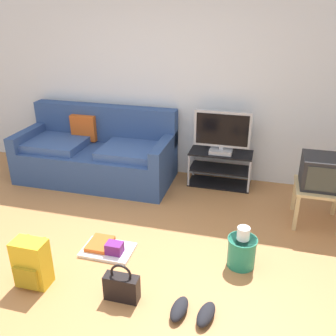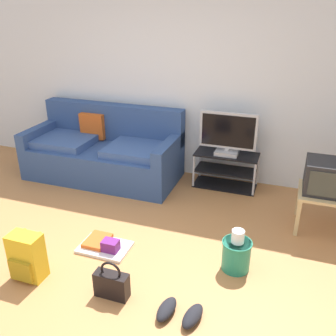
{
  "view_description": "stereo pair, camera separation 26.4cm",
  "coord_description": "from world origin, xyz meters",
  "px_view_note": "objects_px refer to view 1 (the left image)",
  "views": [
    {
      "loc": [
        1.22,
        -2.37,
        2.26
      ],
      "look_at": [
        0.3,
        1.07,
        0.66
      ],
      "focal_mm": 39.69,
      "sensor_mm": 36.0,
      "label": 1
    },
    {
      "loc": [
        1.47,
        -2.29,
        2.26
      ],
      "look_at": [
        0.3,
        1.07,
        0.66
      ],
      "focal_mm": 39.69,
      "sensor_mm": 36.0,
      "label": 2
    }
  ],
  "objects_px": {
    "couch": "(97,154)",
    "floor_tray": "(107,248)",
    "handbag": "(122,287)",
    "backpack": "(32,264)",
    "tv_stand": "(220,168)",
    "crt_tv": "(322,172)",
    "flat_tv": "(222,133)",
    "cleaning_bucket": "(242,250)",
    "sneakers_pair": "(193,312)",
    "side_table": "(319,193)"
  },
  "relations": [
    {
      "from": "backpack",
      "to": "handbag",
      "type": "height_order",
      "value": "backpack"
    },
    {
      "from": "tv_stand",
      "to": "backpack",
      "type": "relative_size",
      "value": 1.87
    },
    {
      "from": "side_table",
      "to": "crt_tv",
      "type": "bearing_deg",
      "value": 90.0
    },
    {
      "from": "couch",
      "to": "crt_tv",
      "type": "xyz_separation_m",
      "value": [
        2.82,
        -0.43,
        0.27
      ]
    },
    {
      "from": "handbag",
      "to": "couch",
      "type": "bearing_deg",
      "value": 119.21
    },
    {
      "from": "side_table",
      "to": "crt_tv",
      "type": "distance_m",
      "value": 0.24
    },
    {
      "from": "crt_tv",
      "to": "backpack",
      "type": "bearing_deg",
      "value": -145.1
    },
    {
      "from": "cleaning_bucket",
      "to": "sneakers_pair",
      "type": "distance_m",
      "value": 0.8
    },
    {
      "from": "side_table",
      "to": "sneakers_pair",
      "type": "height_order",
      "value": "side_table"
    },
    {
      "from": "backpack",
      "to": "cleaning_bucket",
      "type": "relative_size",
      "value": 1.06
    },
    {
      "from": "couch",
      "to": "floor_tray",
      "type": "relative_size",
      "value": 4.18
    },
    {
      "from": "crt_tv",
      "to": "floor_tray",
      "type": "distance_m",
      "value": 2.38
    },
    {
      "from": "floor_tray",
      "to": "sneakers_pair",
      "type": "bearing_deg",
      "value": -31.35
    },
    {
      "from": "tv_stand",
      "to": "floor_tray",
      "type": "distance_m",
      "value": 1.98
    },
    {
      "from": "couch",
      "to": "cleaning_bucket",
      "type": "relative_size",
      "value": 5.06
    },
    {
      "from": "tv_stand",
      "to": "sneakers_pair",
      "type": "bearing_deg",
      "value": -87.19
    },
    {
      "from": "backpack",
      "to": "handbag",
      "type": "relative_size",
      "value": 1.25
    },
    {
      "from": "handbag",
      "to": "backpack",
      "type": "bearing_deg",
      "value": -178.04
    },
    {
      "from": "couch",
      "to": "backpack",
      "type": "xyz_separation_m",
      "value": [
        0.38,
        -2.14,
        -0.13
      ]
    },
    {
      "from": "tv_stand",
      "to": "crt_tv",
      "type": "relative_size",
      "value": 1.89
    },
    {
      "from": "flat_tv",
      "to": "crt_tv",
      "type": "bearing_deg",
      "value": -28.52
    },
    {
      "from": "tv_stand",
      "to": "side_table",
      "type": "distance_m",
      "value": 1.34
    },
    {
      "from": "handbag",
      "to": "floor_tray",
      "type": "relative_size",
      "value": 0.7
    },
    {
      "from": "sneakers_pair",
      "to": "flat_tv",
      "type": "bearing_deg",
      "value": 92.84
    },
    {
      "from": "side_table",
      "to": "handbag",
      "type": "relative_size",
      "value": 1.46
    },
    {
      "from": "backpack",
      "to": "tv_stand",
      "type": "bearing_deg",
      "value": 46.42
    },
    {
      "from": "sneakers_pair",
      "to": "crt_tv",
      "type": "bearing_deg",
      "value": 58.78
    },
    {
      "from": "flat_tv",
      "to": "floor_tray",
      "type": "distance_m",
      "value": 2.07
    },
    {
      "from": "crt_tv",
      "to": "cleaning_bucket",
      "type": "height_order",
      "value": "crt_tv"
    },
    {
      "from": "tv_stand",
      "to": "flat_tv",
      "type": "xyz_separation_m",
      "value": [
        -0.0,
        -0.02,
        0.51
      ]
    },
    {
      "from": "couch",
      "to": "cleaning_bucket",
      "type": "distance_m",
      "value": 2.54
    },
    {
      "from": "crt_tv",
      "to": "cleaning_bucket",
      "type": "distance_m",
      "value": 1.3
    },
    {
      "from": "handbag",
      "to": "cleaning_bucket",
      "type": "height_order",
      "value": "cleaning_bucket"
    },
    {
      "from": "flat_tv",
      "to": "cleaning_bucket",
      "type": "xyz_separation_m",
      "value": [
        0.43,
        -1.61,
        -0.57
      ]
    },
    {
      "from": "floor_tray",
      "to": "handbag",
      "type": "bearing_deg",
      "value": -56.04
    },
    {
      "from": "floor_tray",
      "to": "backpack",
      "type": "bearing_deg",
      "value": -126.08
    },
    {
      "from": "side_table",
      "to": "tv_stand",
      "type": "bearing_deg",
      "value": 150.02
    },
    {
      "from": "tv_stand",
      "to": "backpack",
      "type": "height_order",
      "value": "tv_stand"
    },
    {
      "from": "crt_tv",
      "to": "sneakers_pair",
      "type": "bearing_deg",
      "value": -121.22
    },
    {
      "from": "cleaning_bucket",
      "to": "couch",
      "type": "bearing_deg",
      "value": 145.84
    },
    {
      "from": "couch",
      "to": "handbag",
      "type": "bearing_deg",
      "value": -60.79
    },
    {
      "from": "tv_stand",
      "to": "crt_tv",
      "type": "bearing_deg",
      "value": -29.37
    },
    {
      "from": "cleaning_bucket",
      "to": "backpack",
      "type": "bearing_deg",
      "value": -157.23
    },
    {
      "from": "couch",
      "to": "floor_tray",
      "type": "bearing_deg",
      "value": -62.63
    },
    {
      "from": "tv_stand",
      "to": "flat_tv",
      "type": "relative_size",
      "value": 1.13
    },
    {
      "from": "side_table",
      "to": "sneakers_pair",
      "type": "bearing_deg",
      "value": -121.46
    },
    {
      "from": "backpack",
      "to": "handbag",
      "type": "distance_m",
      "value": 0.81
    },
    {
      "from": "couch",
      "to": "side_table",
      "type": "height_order",
      "value": "couch"
    },
    {
      "from": "flat_tv",
      "to": "sneakers_pair",
      "type": "bearing_deg",
      "value": -87.16
    },
    {
      "from": "cleaning_bucket",
      "to": "side_table",
      "type": "bearing_deg",
      "value": 53.05
    }
  ]
}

